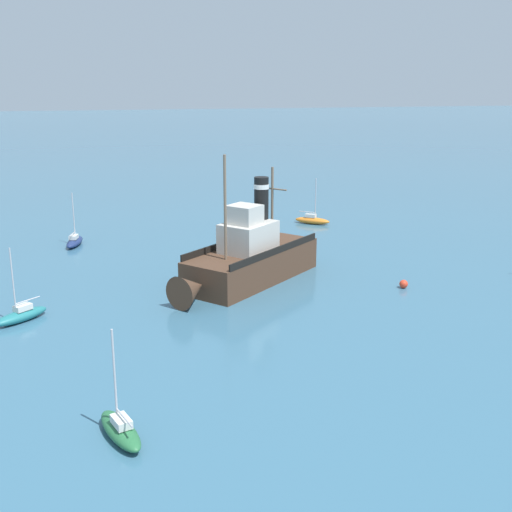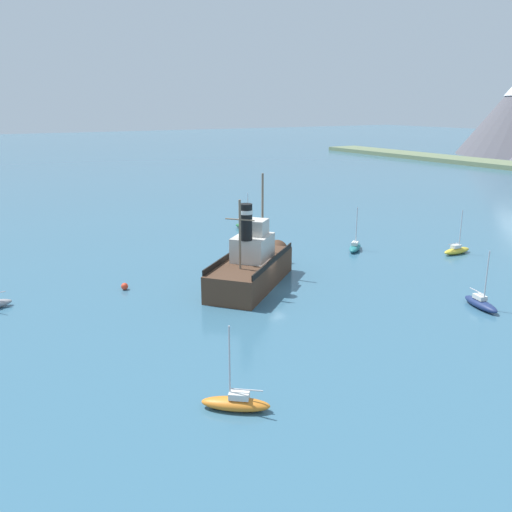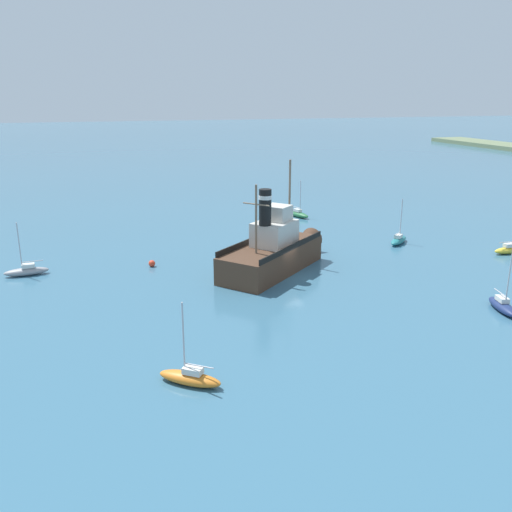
% 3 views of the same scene
% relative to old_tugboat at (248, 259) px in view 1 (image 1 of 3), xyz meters
% --- Properties ---
extents(ground_plane, '(600.00, 600.00, 0.00)m').
position_rel_old_tugboat_xyz_m(ground_plane, '(2.10, 0.42, -1.83)').
color(ground_plane, '#38667F').
extents(old_tugboat, '(11.89, 13.16, 9.90)m').
position_rel_old_tugboat_xyz_m(old_tugboat, '(0.00, 0.00, 0.00)').
color(old_tugboat, '#4C3323').
rests_on(old_tugboat, ground).
extents(sailboat_green, '(3.95, 2.19, 4.90)m').
position_rel_old_tugboat_xyz_m(sailboat_green, '(-20.07, 10.62, -1.40)').
color(sailboat_green, '#286B3D').
rests_on(sailboat_green, ground).
extents(sailboat_navy, '(3.95, 2.02, 4.90)m').
position_rel_old_tugboat_xyz_m(sailboat_navy, '(14.81, 12.87, -1.40)').
color(sailboat_navy, navy).
rests_on(sailboat_navy, ground).
extents(sailboat_orange, '(3.22, 3.66, 4.90)m').
position_rel_old_tugboat_xyz_m(sailboat_orange, '(18.13, -11.64, -1.40)').
color(sailboat_orange, orange).
rests_on(sailboat_orange, ground).
extents(sailboat_teal, '(3.27, 3.63, 4.90)m').
position_rel_old_tugboat_xyz_m(sailboat_teal, '(-4.37, 15.97, -1.40)').
color(sailboat_teal, '#23757A').
rests_on(sailboat_teal, ground).
extents(mooring_buoy, '(0.63, 0.63, 0.63)m').
position_rel_old_tugboat_xyz_m(mooring_buoy, '(-4.39, -10.78, -1.52)').
color(mooring_buoy, red).
rests_on(mooring_buoy, ground).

